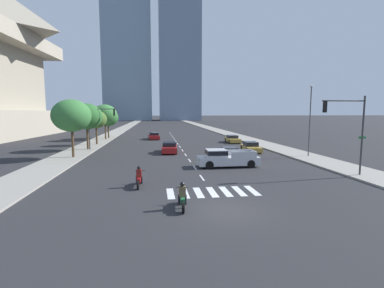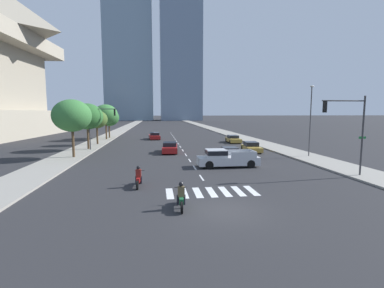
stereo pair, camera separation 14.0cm
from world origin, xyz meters
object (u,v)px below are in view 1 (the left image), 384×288
at_px(sedan_red_4, 230,153).
at_px(street_lamp_east, 310,116).
at_px(sedan_gold_0, 251,147).
at_px(sedan_red_3, 170,148).
at_px(sedan_gold_1, 233,139).
at_px(sedan_red_2, 154,136).
at_px(street_tree_third, 96,119).
at_px(street_tree_fourth, 105,115).
at_px(motorcycle_lead, 182,198).
at_px(pickup_truck, 225,158).
at_px(street_tree_fifth, 108,118).
at_px(traffic_signal_far, 99,120).
at_px(street_tree_nearest, 71,116).
at_px(motorcycle_trailing, 139,178).
at_px(street_tree_second, 87,117).
at_px(traffic_signal_near, 349,122).

distance_m(sedan_red_4, street_lamp_east, 10.13).
distance_m(sedan_gold_0, sedan_red_3, 10.66).
distance_m(sedan_gold_1, sedan_red_2, 15.30).
distance_m(street_tree_third, street_tree_fourth, 7.98).
bearing_deg(sedan_red_4, street_tree_fourth, -140.64).
distance_m(motorcycle_lead, street_lamp_east, 22.55).
relative_size(pickup_truck, sedan_gold_0, 1.17).
relative_size(sedan_red_2, street_tree_fifth, 0.85).
height_order(traffic_signal_far, street_tree_nearest, street_tree_nearest).
height_order(motorcycle_trailing, street_lamp_east, street_lamp_east).
relative_size(traffic_signal_far, street_tree_fifth, 1.04).
bearing_deg(street_tree_second, pickup_truck, -41.52).
distance_m(motorcycle_trailing, street_tree_nearest, 15.88).
distance_m(sedan_gold_1, street_tree_third, 22.44).
height_order(sedan_red_4, street_tree_fifth, street_tree_fifth).
bearing_deg(sedan_gold_0, sedan_red_3, -86.91).
height_order(motorcycle_trailing, sedan_gold_1, motorcycle_trailing).
relative_size(motorcycle_trailing, street_tree_third, 0.41).
bearing_deg(street_tree_third, street_lamp_east, -30.06).
relative_size(motorcycle_lead, sedan_red_4, 0.47).
bearing_deg(motorcycle_trailing, street_tree_second, 24.94).
relative_size(sedan_red_3, street_tree_third, 0.91).
relative_size(street_tree_second, street_tree_fourth, 0.96).
xyz_separation_m(traffic_signal_far, street_tree_nearest, (-1.70, -6.23, 0.66)).
bearing_deg(sedan_red_4, pickup_truck, -18.13).
relative_size(sedan_gold_0, sedan_red_3, 1.02).
height_order(motorcycle_trailing, street_tree_third, street_tree_third).
relative_size(sedan_gold_0, traffic_signal_near, 0.78).
height_order(motorcycle_trailing, street_tree_fourth, street_tree_fourth).
relative_size(sedan_red_4, street_tree_nearest, 0.71).
distance_m(sedan_gold_0, street_tree_nearest, 22.14).
height_order(motorcycle_lead, traffic_signal_near, traffic_signal_near).
distance_m(sedan_gold_0, traffic_signal_far, 20.50).
height_order(traffic_signal_far, street_tree_third, traffic_signal_far).
xyz_separation_m(motorcycle_trailing, sedan_red_3, (2.93, 16.13, 0.04)).
xyz_separation_m(traffic_signal_far, street_tree_second, (-1.70, 0.66, 0.46)).
relative_size(sedan_gold_1, traffic_signal_near, 0.76).
distance_m(motorcycle_trailing, street_tree_second, 21.86).
height_order(pickup_truck, sedan_red_4, pickup_truck).
bearing_deg(street_tree_nearest, pickup_truck, -23.98).
height_order(motorcycle_lead, sedan_red_4, motorcycle_lead).
bearing_deg(pickup_truck, street_lamp_east, -158.18).
bearing_deg(sedan_gold_0, street_tree_fifth, -129.50).
bearing_deg(traffic_signal_near, street_lamp_east, -104.17).
relative_size(sedan_red_3, street_tree_second, 0.78).
xyz_separation_m(motorcycle_trailing, traffic_signal_far, (-6.29, 19.30, 3.51)).
height_order(traffic_signal_near, street_tree_fifth, traffic_signal_near).
xyz_separation_m(sedan_red_3, street_tree_second, (-10.92, 3.82, 3.94)).
bearing_deg(sedan_red_2, street_tree_fifth, 66.16).
relative_size(motorcycle_trailing, street_tree_nearest, 0.34).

